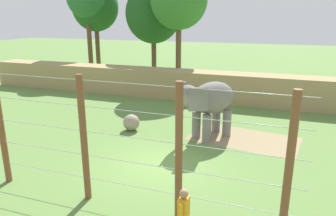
% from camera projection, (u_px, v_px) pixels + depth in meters
% --- Properties ---
extents(ground_plane, '(120.00, 120.00, 0.00)m').
position_uv_depth(ground_plane, '(159.00, 165.00, 12.41)').
color(ground_plane, '#5B7F3D').
extents(dirt_patch, '(5.31, 3.52, 0.01)m').
position_uv_depth(dirt_patch, '(244.00, 139.00, 15.05)').
color(dirt_patch, '#937F5B').
rests_on(dirt_patch, ground).
extents(embankment_wall, '(36.00, 1.80, 1.97)m').
position_uv_depth(embankment_wall, '(214.00, 87.00, 21.61)').
color(embankment_wall, tan).
rests_on(embankment_wall, ground).
extents(elephant, '(2.73, 3.30, 2.73)m').
position_uv_depth(elephant, '(208.00, 101.00, 14.69)').
color(elephant, slate).
rests_on(elephant, ground).
extents(enrichment_ball, '(0.83, 0.83, 0.83)m').
position_uv_depth(enrichment_ball, '(131.00, 122.00, 16.07)').
color(enrichment_ball, gray).
rests_on(enrichment_ball, ground).
extents(cable_fence, '(10.08, 0.21, 4.00)m').
position_uv_depth(cable_fence, '(125.00, 145.00, 9.16)').
color(cable_fence, brown).
rests_on(cable_fence, ground).
extents(tree_far_left, '(4.49, 4.49, 8.83)m').
position_uv_depth(tree_far_left, '(95.00, 7.00, 31.01)').
color(tree_far_left, brown).
rests_on(tree_far_left, ground).
extents(tree_behind_wall, '(4.92, 4.92, 8.38)m').
position_uv_depth(tree_behind_wall, '(153.00, 14.00, 27.98)').
color(tree_behind_wall, brown).
rests_on(tree_behind_wall, ground).
extents(tree_right_of_centre, '(4.46, 4.46, 9.21)m').
position_uv_depth(tree_right_of_centre, '(179.00, 0.00, 24.58)').
color(tree_right_of_centre, brown).
rests_on(tree_right_of_centre, ground).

